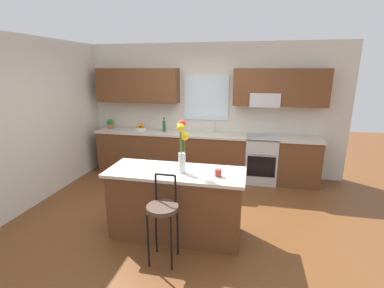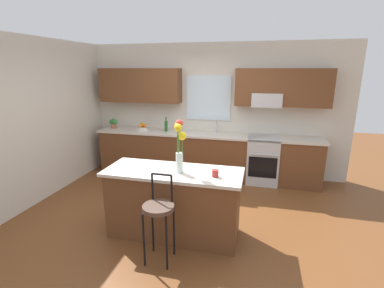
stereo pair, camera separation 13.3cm
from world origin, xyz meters
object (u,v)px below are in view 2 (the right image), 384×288
object	(u,v)px
fruit_bowl_oranges	(143,127)
bottle_olive_oil	(166,126)
kitchen_island	(174,203)
bar_stool_near	(159,211)
potted_plant_small	(113,123)
flower_vase	(180,143)
mug_ceramic	(215,173)
oven_range	(263,160)

from	to	relation	value
fruit_bowl_oranges	bottle_olive_oil	distance (m)	0.53
kitchen_island	fruit_bowl_oranges	distance (m)	2.64
bar_stool_near	bottle_olive_oil	bearing A→B (deg)	107.06
bar_stool_near	potted_plant_small	world-z (taller)	potted_plant_small
kitchen_island	potted_plant_small	world-z (taller)	potted_plant_small
kitchen_island	flower_vase	size ratio (longest dim) A/B	2.66
fruit_bowl_oranges	bottle_olive_oil	xyz separation A→B (m)	(0.53, -0.00, 0.06)
flower_vase	bottle_olive_oil	distance (m)	2.45
bar_stool_near	mug_ceramic	bearing A→B (deg)	40.34
oven_range	bottle_olive_oil	distance (m)	2.08
oven_range	kitchen_island	xyz separation A→B (m)	(-1.15, -2.17, 0.00)
bottle_olive_oil	potted_plant_small	bearing A→B (deg)	179.96
bar_stool_near	mug_ceramic	distance (m)	0.81
flower_vase	fruit_bowl_oranges	world-z (taller)	flower_vase
kitchen_island	flower_vase	xyz separation A→B (m)	(0.10, -0.04, 0.84)
kitchen_island	bar_stool_near	bearing A→B (deg)	-90.00
bottle_olive_oil	mug_ceramic	bearing A→B (deg)	-58.26
kitchen_island	oven_range	bearing A→B (deg)	61.99
mug_ceramic	fruit_bowl_oranges	distance (m)	2.99
oven_range	bar_stool_near	xyz separation A→B (m)	(-1.15, -2.73, 0.18)
oven_range	potted_plant_small	distance (m)	3.27
bar_stool_near	potted_plant_small	distance (m)	3.46
flower_vase	potted_plant_small	xyz separation A→B (m)	(-2.17, 2.24, -0.26)
bar_stool_near	bottle_olive_oil	xyz separation A→B (m)	(-0.84, 2.75, 0.40)
mug_ceramic	bar_stool_near	bearing A→B (deg)	-139.66
oven_range	fruit_bowl_oranges	size ratio (longest dim) A/B	3.83
fruit_bowl_oranges	potted_plant_small	xyz separation A→B (m)	(-0.69, -0.00, 0.07)
flower_vase	potted_plant_small	world-z (taller)	flower_vase
mug_ceramic	fruit_bowl_oranges	bearing A→B (deg)	130.38
flower_vase	potted_plant_small	bearing A→B (deg)	134.05
kitchen_island	flower_vase	bearing A→B (deg)	-22.90
kitchen_island	fruit_bowl_oranges	world-z (taller)	fruit_bowl_oranges
kitchen_island	potted_plant_small	size ratio (longest dim) A/B	8.15
flower_vase	fruit_bowl_oranges	distance (m)	2.71
kitchen_island	bar_stool_near	size ratio (longest dim) A/B	1.72
kitchen_island	mug_ceramic	xyz separation A→B (m)	(0.56, -0.08, 0.50)
flower_vase	potted_plant_small	size ratio (longest dim) A/B	3.07
bar_stool_near	oven_range	bearing A→B (deg)	67.07
bar_stool_near	bottle_olive_oil	world-z (taller)	bottle_olive_oil
bar_stool_near	flower_vase	size ratio (longest dim) A/B	1.55
bar_stool_near	potted_plant_small	size ratio (longest dim) A/B	4.75
fruit_bowl_oranges	flower_vase	bearing A→B (deg)	-56.57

